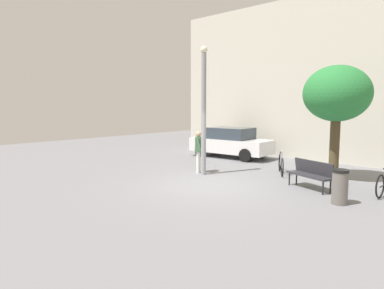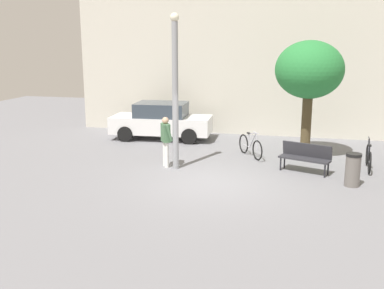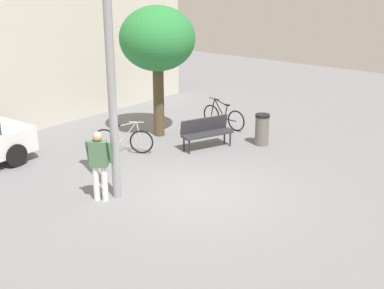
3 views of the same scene
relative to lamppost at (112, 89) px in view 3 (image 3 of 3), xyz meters
name	(u,v)px [view 3 (image 3 of 3)]	position (x,y,z in m)	size (l,w,h in m)	color
ground_plane	(198,191)	(1.45, -1.29, -2.60)	(36.00, 36.00, 0.00)	slate
lamppost	(112,89)	(0.00, 0.00, 0.00)	(0.28, 0.28, 4.92)	gray
person_by_lamppost	(99,161)	(-0.37, 0.13, -1.64)	(0.52, 0.62, 1.67)	white
park_bench	(206,130)	(4.11, 0.55, -2.05)	(1.66, 1.00, 0.92)	#2D2D33
plaza_tree	(157,40)	(4.11, 2.49, 0.47)	(2.35, 2.35, 4.12)	#4E4028
bicycle_silver	(123,140)	(2.20, 2.14, -2.22)	(1.03, 1.55, 0.97)	black
bicycle_black	(223,117)	(6.11, 1.37, -2.22)	(0.17, 1.81, 0.97)	black
trash_bin	(262,129)	(5.42, -0.59, -2.11)	(0.44, 0.44, 0.97)	#66605B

